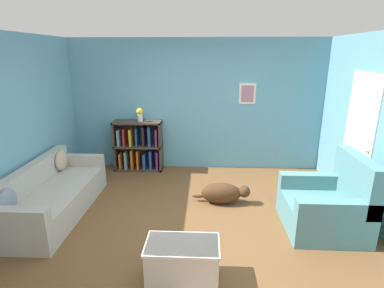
% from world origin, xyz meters
% --- Properties ---
extents(ground_plane, '(14.00, 14.00, 0.00)m').
position_xyz_m(ground_plane, '(0.00, 0.00, 0.00)').
color(ground_plane, brown).
extents(wall_back, '(5.60, 0.13, 2.60)m').
position_xyz_m(wall_back, '(0.00, 2.25, 1.30)').
color(wall_back, '#609EB7').
rests_on(wall_back, ground_plane).
extents(wall_left, '(0.13, 5.00, 2.60)m').
position_xyz_m(wall_left, '(-2.55, -0.00, 1.30)').
color(wall_left, '#609EB7').
rests_on(wall_left, ground_plane).
extents(couch, '(0.83, 2.06, 0.75)m').
position_xyz_m(couch, '(-2.07, 0.18, 0.28)').
color(couch, '#ADA89E').
rests_on(couch, ground_plane).
extents(bookshelf, '(0.96, 0.35, 1.02)m').
position_xyz_m(bookshelf, '(-1.16, 2.02, 0.48)').
color(bookshelf, '#42382D').
rests_on(bookshelf, ground_plane).
extents(recliner_chair, '(0.98, 1.03, 1.04)m').
position_xyz_m(recliner_chair, '(1.86, -0.03, 0.34)').
color(recliner_chair, slate).
rests_on(recliner_chair, ground_plane).
extents(coffee_table, '(0.77, 0.44, 0.43)m').
position_xyz_m(coffee_table, '(-0.03, -1.10, 0.23)').
color(coffee_table, silver).
rests_on(coffee_table, ground_plane).
extents(dog, '(0.93, 0.30, 0.34)m').
position_xyz_m(dog, '(0.49, 0.62, 0.17)').
color(dog, '#472D19').
rests_on(dog, ground_plane).
extents(vase, '(0.13, 0.13, 0.27)m').
position_xyz_m(vase, '(-1.10, 2.01, 1.17)').
color(vase, silver).
rests_on(vase, bookshelf).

